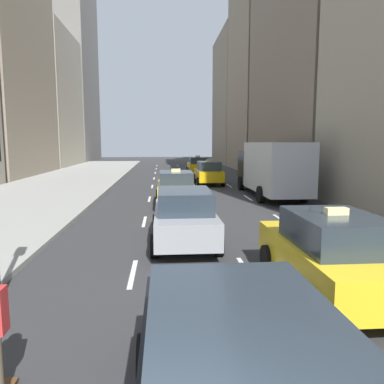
{
  "coord_description": "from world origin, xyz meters",
  "views": [
    {
      "loc": [
        0.54,
        -0.81,
        3.17
      ],
      "look_at": [
        1.62,
        12.76,
        1.35
      ],
      "focal_mm": 35.0,
      "sensor_mm": 36.0,
      "label": 1
    }
  ],
  "objects_px": {
    "taxi_lead": "(176,188)",
    "sedan_black_near": "(184,216)",
    "taxi_second": "(198,165)",
    "taxi_third": "(208,173)",
    "taxi_fourth": "(330,253)",
    "box_truck": "(271,168)"
  },
  "relations": [
    {
      "from": "taxi_third",
      "to": "taxi_fourth",
      "type": "relative_size",
      "value": 1.0
    },
    {
      "from": "sedan_black_near",
      "to": "box_truck",
      "type": "xyz_separation_m",
      "value": [
        5.6,
        9.76,
        0.83
      ]
    },
    {
      "from": "taxi_lead",
      "to": "sedan_black_near",
      "type": "height_order",
      "value": "taxi_lead"
    },
    {
      "from": "taxi_second",
      "to": "taxi_third",
      "type": "distance_m",
      "value": 8.79
    },
    {
      "from": "taxi_lead",
      "to": "taxi_fourth",
      "type": "relative_size",
      "value": 1.0
    },
    {
      "from": "taxi_second",
      "to": "sedan_black_near",
      "type": "relative_size",
      "value": 0.98
    },
    {
      "from": "taxi_fourth",
      "to": "box_truck",
      "type": "distance_m",
      "value": 14.17
    },
    {
      "from": "taxi_second",
      "to": "sedan_black_near",
      "type": "bearing_deg",
      "value": -96.32
    },
    {
      "from": "taxi_third",
      "to": "sedan_black_near",
      "type": "xyz_separation_m",
      "value": [
        -2.8,
        -16.5,
        -0.0
      ]
    },
    {
      "from": "taxi_second",
      "to": "box_truck",
      "type": "distance_m",
      "value": 15.81
    },
    {
      "from": "box_truck",
      "to": "taxi_second",
      "type": "bearing_deg",
      "value": 100.22
    },
    {
      "from": "taxi_lead",
      "to": "taxi_third",
      "type": "height_order",
      "value": "same"
    },
    {
      "from": "taxi_fourth",
      "to": "sedan_black_near",
      "type": "relative_size",
      "value": 0.98
    },
    {
      "from": "taxi_fourth",
      "to": "box_truck",
      "type": "relative_size",
      "value": 0.52
    },
    {
      "from": "sedan_black_near",
      "to": "box_truck",
      "type": "height_order",
      "value": "box_truck"
    },
    {
      "from": "sedan_black_near",
      "to": "taxi_third",
      "type": "bearing_deg",
      "value": 80.37
    },
    {
      "from": "taxi_lead",
      "to": "box_truck",
      "type": "relative_size",
      "value": 0.52
    },
    {
      "from": "taxi_second",
      "to": "taxi_third",
      "type": "height_order",
      "value": "same"
    },
    {
      "from": "taxi_third",
      "to": "taxi_fourth",
      "type": "distance_m",
      "value": 20.61
    },
    {
      "from": "taxi_second",
      "to": "sedan_black_near",
      "type": "distance_m",
      "value": 25.44
    },
    {
      "from": "taxi_lead",
      "to": "sedan_black_near",
      "type": "distance_m",
      "value": 7.1
    },
    {
      "from": "taxi_second",
      "to": "taxi_fourth",
      "type": "xyz_separation_m",
      "value": [
        0.0,
        -29.4,
        0.0
      ]
    }
  ]
}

